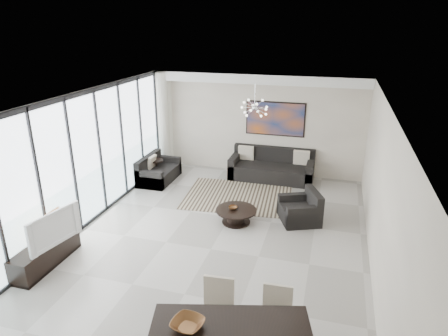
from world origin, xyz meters
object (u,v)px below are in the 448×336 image
(coffee_table, at_px, (236,215))
(television, at_px, (51,227))
(sofa_main, at_px, (272,169))
(tv_console, at_px, (46,254))

(coffee_table, distance_m, television, 3.81)
(coffee_table, relative_size, sofa_main, 0.39)
(sofa_main, bearing_deg, tv_console, -121.29)
(sofa_main, height_order, tv_console, sofa_main)
(coffee_table, bearing_deg, tv_console, -139.21)
(coffee_table, distance_m, sofa_main, 2.86)
(coffee_table, xyz_separation_m, tv_console, (-2.96, -2.56, 0.05))
(television, bearing_deg, coffee_table, -36.73)
(sofa_main, bearing_deg, coffee_table, -96.42)
(sofa_main, distance_m, tv_console, 6.32)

